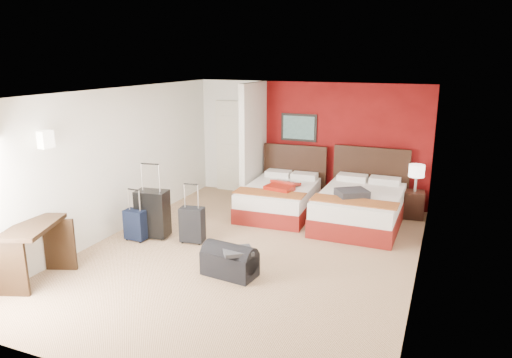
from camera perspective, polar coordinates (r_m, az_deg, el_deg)
The scene contains 17 objects.
ground at distance 7.53m, azimuth -0.96°, elevation -8.96°, with size 6.50×6.50×0.00m, color tan.
room_walls at distance 8.96m, azimuth -5.65°, elevation 3.25°, with size 5.02×6.52×2.50m.
red_accent_panel at distance 9.92m, azimuth 10.48°, elevation 4.14°, with size 3.50×0.04×2.50m, color maroon.
partition_wall at distance 9.85m, azimuth -0.31°, elevation 4.31°, with size 0.12×1.20×2.50m, color silver.
entry_door at distance 10.72m, azimuth -2.80°, elevation 3.92°, with size 0.82×0.06×2.05m, color silver.
bed_left at distance 9.30m, azimuth 2.82°, elevation -2.51°, with size 1.29×1.84×0.55m, color silver.
bed_right at distance 8.85m, azimuth 12.40°, elevation -3.54°, with size 1.43×2.05×0.61m, color silver.
red_suitcase_open at distance 9.08m, azimuth 3.22°, elevation -0.82°, with size 0.51×0.71×0.09m, color #9D190D.
jacket_bundle at distance 8.47m, azimuth 11.51°, elevation -1.68°, with size 0.52×0.42×0.12m, color #333338.
nightstand at distance 9.53m, azimuth 18.49°, elevation -2.94°, with size 0.37×0.37×0.52m, color black.
table_lamp at distance 9.40m, azimuth 18.74°, elevation 0.09°, with size 0.29×0.29×0.52m, color beige.
suitcase_black at distance 8.23m, azimuth -12.35°, elevation -4.25°, with size 0.53×0.33×0.79m, color black.
suitcase_charcoal at distance 7.92m, azimuth -7.69°, elevation -5.64°, with size 0.39×0.24×0.57m, color black.
suitcase_navy at distance 8.20m, azimuth -14.29°, elevation -5.52°, with size 0.36×0.22×0.50m, color black.
duffel_bag at distance 6.77m, azimuth -3.20°, elevation -10.02°, with size 0.76×0.40×0.38m, color black.
jacket_draped at distance 6.58m, azimuth -2.22°, elevation -8.68°, with size 0.40×0.34×0.05m, color #37373C.
desk at distance 7.13m, azimuth -25.02°, elevation -8.16°, with size 0.50×1.00×0.83m, color black.
Camera 1 is at (2.75, -6.33, 3.01)m, focal length 33.15 mm.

